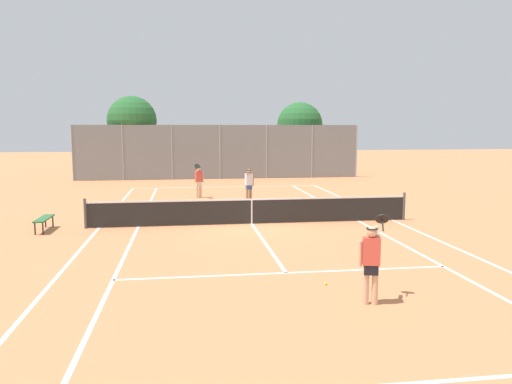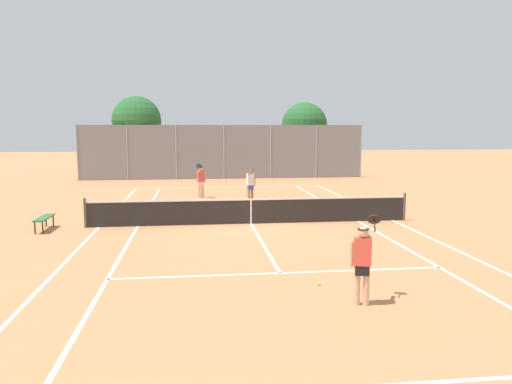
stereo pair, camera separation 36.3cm
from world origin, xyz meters
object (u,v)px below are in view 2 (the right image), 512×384
at_px(tree_behind_left, 136,122).
at_px(tree_behind_right, 305,126).
at_px(player_far_right, 250,183).
at_px(loose_tennis_ball_2, 296,200).
at_px(player_far_left, 201,180).
at_px(loose_tennis_ball_4, 319,284).
at_px(tennis_net, 251,210).
at_px(loose_tennis_ball_0, 313,208).
at_px(loose_tennis_ball_1, 333,200).
at_px(courtside_bench, 44,219).
at_px(loose_tennis_ball_3, 193,200).
at_px(player_near_side, 362,260).

distance_m(tree_behind_left, tree_behind_right, 12.51).
height_order(player_far_right, loose_tennis_ball_2, player_far_right).
height_order(player_far_left, loose_tennis_ball_4, player_far_left).
xyz_separation_m(tennis_net, loose_tennis_ball_0, (3.09, 3.15, -0.48)).
bearing_deg(tree_behind_right, tennis_net, -108.00).
bearing_deg(loose_tennis_ball_1, loose_tennis_ball_0, -124.95).
bearing_deg(player_far_right, loose_tennis_ball_0, -43.53).
bearing_deg(loose_tennis_ball_2, loose_tennis_ball_0, -85.74).
xyz_separation_m(player_far_left, courtside_bench, (-5.54, -7.62, -0.52)).
bearing_deg(loose_tennis_ball_3, player_far_left, 66.18).
distance_m(player_far_right, courtside_bench, 9.78).
xyz_separation_m(tennis_net, tree_behind_right, (6.30, 19.39, 3.17)).
relative_size(loose_tennis_ball_2, tree_behind_right, 0.01).
bearing_deg(loose_tennis_ball_1, tree_behind_left, 129.38).
xyz_separation_m(player_near_side, player_far_right, (-0.65, 14.28, -0.02)).
relative_size(loose_tennis_ball_0, loose_tennis_ball_4, 1.00).
height_order(tennis_net, tree_behind_left, tree_behind_left).
distance_m(player_near_side, tree_behind_right, 28.74).
xyz_separation_m(player_far_left, loose_tennis_ball_2, (4.64, -1.58, -0.89)).
bearing_deg(tree_behind_left, courtside_bench, -93.36).
distance_m(player_near_side, loose_tennis_ball_1, 14.54).
distance_m(loose_tennis_ball_1, loose_tennis_ball_3, 6.87).
xyz_separation_m(player_far_left, loose_tennis_ball_1, (6.38, -2.02, -0.89)).
height_order(tennis_net, loose_tennis_ball_2, tennis_net).
xyz_separation_m(player_far_right, courtside_bench, (-7.88, -5.77, -0.50)).
bearing_deg(tennis_net, tree_behind_right, 72.00).
height_order(player_far_left, tree_behind_right, tree_behind_right).
xyz_separation_m(loose_tennis_ball_1, tree_behind_right, (1.67, 14.04, 3.65)).
distance_m(courtside_bench, tree_behind_left, 19.14).
distance_m(loose_tennis_ball_0, loose_tennis_ball_4, 10.86).
relative_size(tennis_net, player_far_left, 6.76).
relative_size(loose_tennis_ball_4, courtside_bench, 0.04).
bearing_deg(player_near_side, loose_tennis_ball_4, 112.44).
xyz_separation_m(player_far_left, loose_tennis_ball_3, (-0.40, -0.90, -0.89)).
bearing_deg(player_near_side, tree_behind_right, 79.83).
distance_m(loose_tennis_ball_4, tree_behind_left, 27.15).
relative_size(tennis_net, loose_tennis_ball_1, 181.82).
distance_m(loose_tennis_ball_2, tree_behind_right, 14.49).
bearing_deg(loose_tennis_ball_0, player_far_left, 138.92).
xyz_separation_m(tennis_net, loose_tennis_ball_1, (4.63, 5.35, -0.48)).
bearing_deg(loose_tennis_ball_0, loose_tennis_ball_3, 147.67).
relative_size(courtside_bench, tree_behind_left, 0.26).
height_order(loose_tennis_ball_0, loose_tennis_ball_2, same).
xyz_separation_m(tennis_net, player_far_left, (-1.74, 7.36, 0.42)).
bearing_deg(loose_tennis_ball_0, player_near_side, -98.79).
bearing_deg(loose_tennis_ball_4, courtside_bench, 138.02).
distance_m(courtside_bench, tree_behind_right, 24.11).
height_order(tennis_net, player_far_right, player_far_right).
distance_m(player_near_side, player_far_right, 14.29).
bearing_deg(player_far_right, loose_tennis_ball_3, 160.96).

